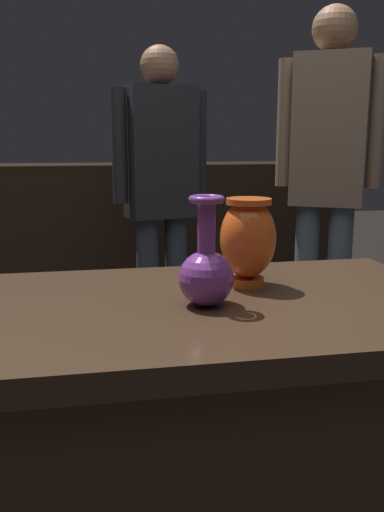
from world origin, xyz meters
name	(u,v)px	position (x,y,z in m)	size (l,w,h in m)	color
display_plinth	(179,473)	(0.00, 0.00, 0.40)	(1.20, 0.64, 0.80)	#382619
back_display_shelf	(121,246)	(0.00, 2.20, 0.49)	(2.60, 0.40, 0.99)	black
vase_centerpiece	(206,271)	(0.05, -0.03, 0.87)	(0.11, 0.11, 0.22)	#7A388E
vase_tall_behind	(248,239)	(0.18, 0.10, 0.91)	(0.13, 0.13, 0.20)	#E55B1E
shelf_vase_far_right	(284,140)	(1.04, 2.26, 1.13)	(0.09, 0.09, 0.27)	#2D429E
visitor_center_back	(161,187)	(0.16, 1.51, 0.91)	(0.46, 0.25, 1.55)	#333847
visitor_near_right	(327,168)	(0.89, 1.25, 1.00)	(0.42, 0.31, 1.69)	slate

